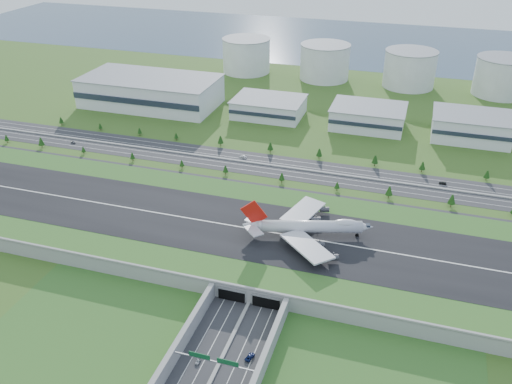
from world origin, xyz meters
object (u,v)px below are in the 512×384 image
(fuel_tank_a, at_px, (246,56))
(car_0, at_px, (198,360))
(boeing_747, at_px, (308,226))
(car_7, at_px, (243,157))
(car_5, at_px, (443,183))
(car_4, at_px, (73,142))
(car_2, at_px, (250,357))

(fuel_tank_a, relative_size, car_0, 11.54)
(boeing_747, bearing_deg, car_7, 108.96)
(boeing_747, relative_size, car_5, 14.18)
(car_0, height_order, car_4, car_4)
(car_0, distance_m, car_5, 214.99)
(boeing_747, height_order, car_4, boeing_747)
(car_0, height_order, car_7, car_7)
(car_0, relative_size, car_2, 0.81)
(car_2, relative_size, car_7, 0.94)
(car_2, height_order, car_5, car_5)
(fuel_tank_a, relative_size, car_2, 9.33)
(car_2, distance_m, car_7, 195.32)
(car_0, bearing_deg, car_2, 19.44)
(fuel_tank_a, xyz_separation_m, car_7, (66.10, -208.41, -16.56))
(car_2, bearing_deg, fuel_tank_a, -58.74)
(car_2, distance_m, car_4, 261.46)
(car_2, relative_size, car_4, 1.22)
(car_0, bearing_deg, fuel_tank_a, 102.48)
(car_2, height_order, car_4, car_4)
(boeing_747, height_order, car_7, boeing_747)
(fuel_tank_a, bearing_deg, car_4, -106.91)
(fuel_tank_a, relative_size, boeing_747, 0.73)
(fuel_tank_a, distance_m, car_5, 293.12)
(car_5, bearing_deg, fuel_tank_a, -134.72)
(car_5, bearing_deg, car_7, -89.24)
(fuel_tank_a, bearing_deg, car_2, -71.54)
(fuel_tank_a, height_order, car_5, fuel_tank_a)
(fuel_tank_a, bearing_deg, car_5, -45.25)
(car_4, bearing_deg, fuel_tank_a, 2.26)
(boeing_747, bearing_deg, car_4, 141.17)
(fuel_tank_a, height_order, boeing_747, fuel_tank_a)
(car_4, bearing_deg, car_2, -111.34)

